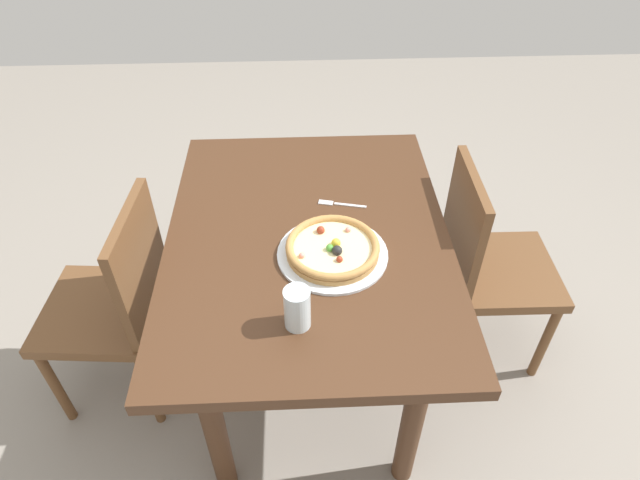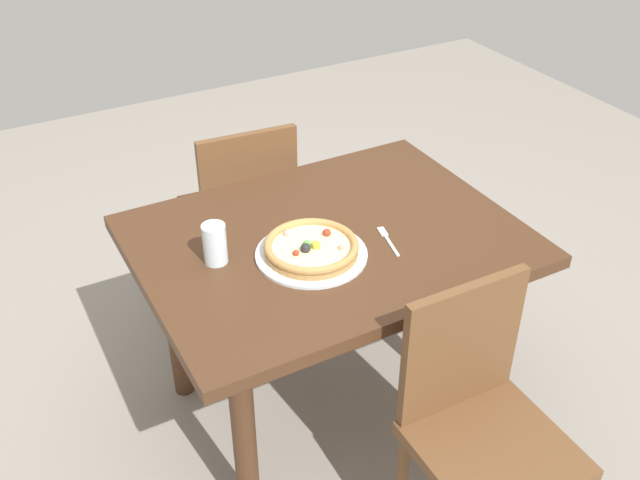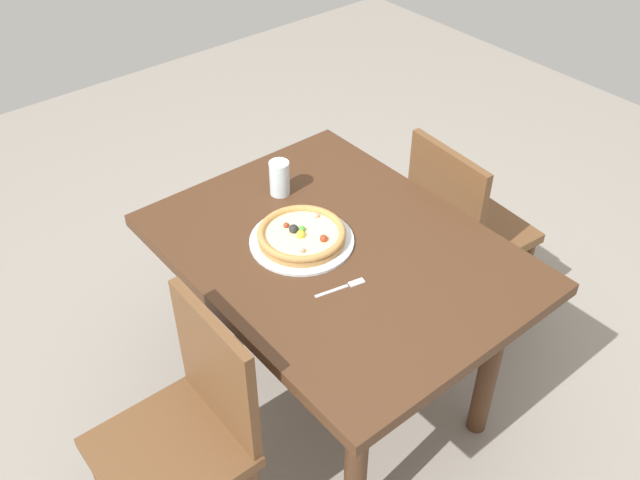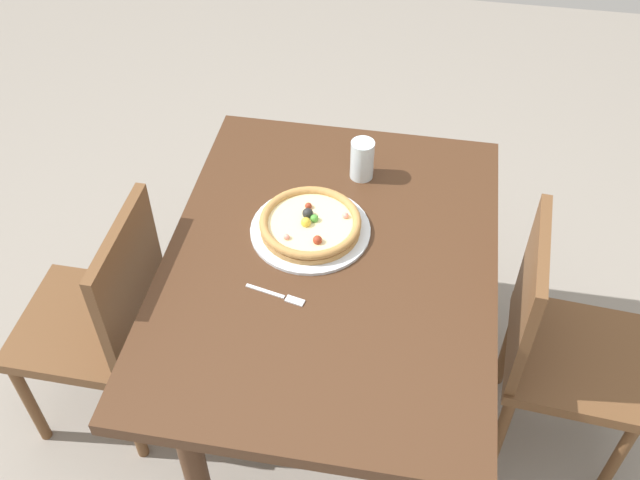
% 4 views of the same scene
% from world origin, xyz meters
% --- Properties ---
extents(ground_plane, '(6.00, 6.00, 0.00)m').
position_xyz_m(ground_plane, '(0.00, 0.00, 0.00)').
color(ground_plane, gray).
extents(dining_table, '(1.19, 0.91, 0.73)m').
position_xyz_m(dining_table, '(0.00, 0.00, 0.63)').
color(dining_table, '#472B19').
rests_on(dining_table, ground).
extents(chair_near, '(0.41, 0.41, 0.86)m').
position_xyz_m(chair_near, '(0.11, -0.67, 0.47)').
color(chair_near, brown).
rests_on(chair_near, ground).
extents(chair_far, '(0.43, 0.43, 0.86)m').
position_xyz_m(chair_far, '(-0.02, 0.67, 0.47)').
color(chair_far, brown).
rests_on(chair_far, ground).
extents(plate, '(0.34, 0.34, 0.01)m').
position_xyz_m(plate, '(-0.10, -0.07, 0.74)').
color(plate, silver).
rests_on(plate, dining_table).
extents(pizza, '(0.29, 0.29, 0.05)m').
position_xyz_m(pizza, '(-0.10, -0.07, 0.76)').
color(pizza, '#B78447').
rests_on(pizza, plate).
extents(fork, '(0.05, 0.16, 0.00)m').
position_xyz_m(fork, '(0.15, -0.11, 0.74)').
color(fork, silver).
rests_on(fork, dining_table).
extents(drinking_glass, '(0.07, 0.07, 0.13)m').
position_xyz_m(drinking_glass, '(-0.36, 0.04, 0.80)').
color(drinking_glass, silver).
rests_on(drinking_glass, dining_table).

